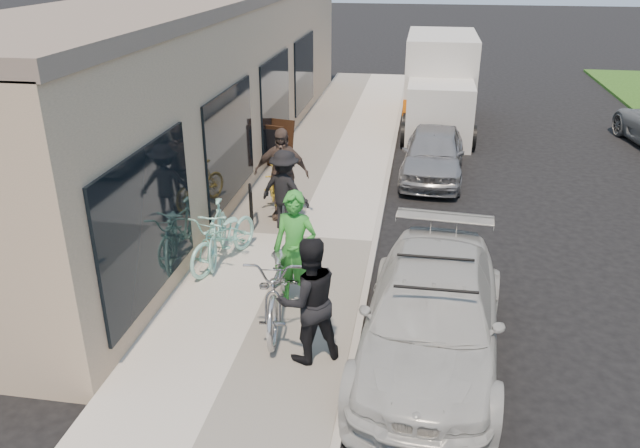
{
  "coord_description": "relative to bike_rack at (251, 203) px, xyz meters",
  "views": [
    {
      "loc": [
        0.26,
        -7.62,
        5.2
      ],
      "look_at": [
        -1.26,
        1.61,
        1.05
      ],
      "focal_mm": 35.0,
      "sensor_mm": 36.0,
      "label": 1
    }
  ],
  "objects": [
    {
      "name": "ground",
      "position": [
        2.92,
        -3.34,
        -0.63
      ],
      "size": [
        120.0,
        120.0,
        0.0
      ],
      "primitive_type": "plane",
      "color": "black",
      "rests_on": "ground"
    },
    {
      "name": "sidewalk",
      "position": [
        0.92,
        -0.34,
        -0.56
      ],
      "size": [
        3.0,
        34.0,
        0.15
      ],
      "primitive_type": "cube",
      "color": "beige",
      "rests_on": "ground"
    },
    {
      "name": "curb",
      "position": [
        2.47,
        -0.34,
        -0.57
      ],
      "size": [
        0.12,
        34.0,
        0.13
      ],
      "primitive_type": "cube",
      "color": "#A29C94",
      "rests_on": "ground"
    },
    {
      "name": "storefront",
      "position": [
        -2.32,
        4.65,
        1.49
      ],
      "size": [
        3.6,
        20.0,
        4.22
      ],
      "color": "#C8AA8B",
      "rests_on": "ground"
    },
    {
      "name": "bike_rack",
      "position": [
        0.0,
        0.0,
        0.0
      ],
      "size": [
        0.21,
        0.54,
        0.8
      ],
      "rotation": [
        0.0,
        0.0,
        0.31
      ],
      "color": "black",
      "rests_on": "sidewalk"
    },
    {
      "name": "sandwich_board",
      "position": [
        -0.33,
        3.68,
        0.09
      ],
      "size": [
        0.82,
        0.83,
        1.12
      ],
      "rotation": [
        0.0,
        0.0,
        -0.24
      ],
      "color": "black",
      "rests_on": "sidewalk"
    },
    {
      "name": "sedan_white",
      "position": [
        3.5,
        -3.62,
        0.03
      ],
      "size": [
        2.2,
        4.67,
        1.36
      ],
      "rotation": [
        0.0,
        0.0,
        -0.08
      ],
      "color": "#B8B8B4",
      "rests_on": "ground"
    },
    {
      "name": "sedan_silver",
      "position": [
        3.54,
        3.89,
        -0.02
      ],
      "size": [
        1.65,
        3.69,
        1.23
      ],
      "primitive_type": "imported",
      "rotation": [
        0.0,
        0.0,
        -0.05
      ],
      "color": "gray",
      "rests_on": "ground"
    },
    {
      "name": "moving_truck",
      "position": [
        3.69,
        9.01,
        0.59
      ],
      "size": [
        2.13,
        5.6,
        2.75
      ],
      "rotation": [
        0.0,
        0.0,
        0.0
      ],
      "color": "silver",
      "rests_on": "ground"
    },
    {
      "name": "tandem_bike",
      "position": [
        1.31,
        -3.22,
        0.13
      ],
      "size": [
        1.08,
        2.41,
        1.22
      ],
      "primitive_type": "imported",
      "rotation": [
        0.0,
        0.0,
        0.12
      ],
      "color": "#B2B2B4",
      "rests_on": "sidewalk"
    },
    {
      "name": "woman_rider",
      "position": [
        1.46,
        -2.79,
        0.44
      ],
      "size": [
        0.73,
        0.53,
        1.85
      ],
      "primitive_type": "imported",
      "rotation": [
        0.0,
        0.0,
        -0.14
      ],
      "color": "green",
      "rests_on": "sidewalk"
    },
    {
      "name": "man_standing",
      "position": [
        1.9,
        -4.1,
        0.4
      ],
      "size": [
        1.07,
        1.0,
        1.76
      ],
      "primitive_type": "imported",
      "rotation": [
        0.0,
        0.0,
        3.67
      ],
      "color": "black",
      "rests_on": "sidewalk"
    },
    {
      "name": "cruiser_bike_a",
      "position": [
        -0.2,
        -1.48,
        0.02
      ],
      "size": [
        0.71,
        1.73,
        1.01
      ],
      "primitive_type": "imported",
      "rotation": [
        0.0,
        0.0,
        0.14
      ],
      "color": "#9AE6D4",
      "rests_on": "sidewalk"
    },
    {
      "name": "cruiser_bike_b",
      "position": [
        -0.03,
        -1.63,
        0.01
      ],
      "size": [
        1.18,
        1.98,
        0.98
      ],
      "primitive_type": "imported",
      "rotation": [
        0.0,
        0.0,
        -0.3
      ],
      "color": "#9AE6D4",
      "rests_on": "sidewalk"
    },
    {
      "name": "cruiser_bike_c",
      "position": [
        0.29,
        0.85,
        -0.01
      ],
      "size": [
        0.95,
        1.62,
        0.94
      ],
      "primitive_type": "imported",
      "rotation": [
        0.0,
        0.0,
        0.35
      ],
      "color": "gold",
      "rests_on": "sidewalk"
    },
    {
      "name": "bystander_a",
      "position": [
        0.68,
        0.01,
        0.31
      ],
      "size": [
        1.15,
        0.88,
        1.58
      ],
      "primitive_type": "imported",
      "rotation": [
        0.0,
        0.0,
        2.81
      ],
      "color": "black",
      "rests_on": "sidewalk"
    },
    {
      "name": "bystander_b",
      "position": [
        0.52,
        0.5,
        0.46
      ],
      "size": [
        1.12,
        0.51,
        1.88
      ],
      "primitive_type": "imported",
      "rotation": [
        0.0,
        0.0,
        0.04
      ],
      "color": "#4F3F38",
      "rests_on": "sidewalk"
    }
  ]
}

